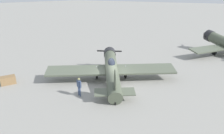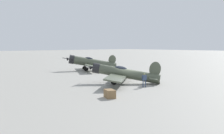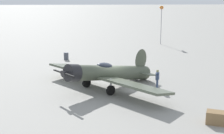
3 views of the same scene
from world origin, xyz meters
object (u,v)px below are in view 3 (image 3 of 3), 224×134
(airplane_foreground, at_px, (107,73))
(equipment_crate, at_px, (218,118))
(ground_crew_mechanic, at_px, (157,78))
(windsock_mast, at_px, (161,9))
(fuel_drum, at_px, (66,56))

(airplane_foreground, distance_m, equipment_crate, 10.42)
(airplane_foreground, xyz_separation_m, ground_crew_mechanic, (0.54, 4.14, -0.30))
(airplane_foreground, xyz_separation_m, equipment_crate, (8.15, 6.43, -0.94))
(equipment_crate, height_order, windsock_mast, windsock_mast)
(ground_crew_mechanic, distance_m, fuel_drum, 15.75)
(windsock_mast, bearing_deg, equipment_crate, -5.44)
(airplane_foreground, relative_size, windsock_mast, 1.93)
(ground_crew_mechanic, xyz_separation_m, equipment_crate, (7.61, 2.29, -0.64))
(ground_crew_mechanic, height_order, windsock_mast, windsock_mast)
(airplane_foreground, xyz_separation_m, fuel_drum, (-12.69, -4.40, -0.89))
(fuel_drum, bearing_deg, equipment_crate, 27.47)
(ground_crew_mechanic, xyz_separation_m, fuel_drum, (-13.22, -8.54, -0.59))
(equipment_crate, distance_m, fuel_drum, 23.48)
(airplane_foreground, relative_size, ground_crew_mechanic, 6.74)
(windsock_mast, bearing_deg, fuel_drum, -48.04)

